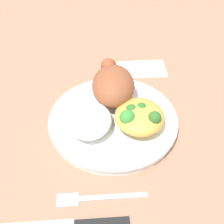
# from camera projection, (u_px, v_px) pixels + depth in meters

# --- Properties ---
(ground_plane) EXTENTS (2.00, 2.00, 0.00)m
(ground_plane) POSITION_uv_depth(u_px,v_px,m) (112.00, 124.00, 0.55)
(ground_plane) COLOR #A57458
(plate) EXTENTS (0.25, 0.25, 0.02)m
(plate) POSITION_uv_depth(u_px,v_px,m) (112.00, 119.00, 0.54)
(plate) COLOR white
(plate) RESTS_ON ground_plane
(roasted_chicken) EXTENTS (0.12, 0.08, 0.06)m
(roasted_chicken) POSITION_uv_depth(u_px,v_px,m) (113.00, 85.00, 0.55)
(roasted_chicken) COLOR brown
(roasted_chicken) RESTS_ON plate
(rice_pile) EXTENTS (0.09, 0.08, 0.03)m
(rice_pile) POSITION_uv_depth(u_px,v_px,m) (88.00, 120.00, 0.50)
(rice_pile) COLOR white
(rice_pile) RESTS_ON plate
(mac_cheese_with_broccoli) EXTENTS (0.10, 0.09, 0.04)m
(mac_cheese_with_broccoli) POSITION_uv_depth(u_px,v_px,m) (138.00, 116.00, 0.51)
(mac_cheese_with_broccoli) COLOR gold
(mac_cheese_with_broccoli) RESTS_ON plate
(fork) EXTENTS (0.03, 0.14, 0.01)m
(fork) POSITION_uv_depth(u_px,v_px,m) (95.00, 197.00, 0.43)
(fork) COLOR silver
(fork) RESTS_ON ground_plane
(knife) EXTENTS (0.03, 0.19, 0.01)m
(knife) POSITION_uv_depth(u_px,v_px,m) (73.00, 224.00, 0.40)
(knife) COLOR black
(knife) RESTS_ON ground_plane
(napkin) EXTENTS (0.08, 0.12, 0.00)m
(napkin) POSITION_uv_depth(u_px,v_px,m) (141.00, 69.00, 0.68)
(napkin) COLOR white
(napkin) RESTS_ON ground_plane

